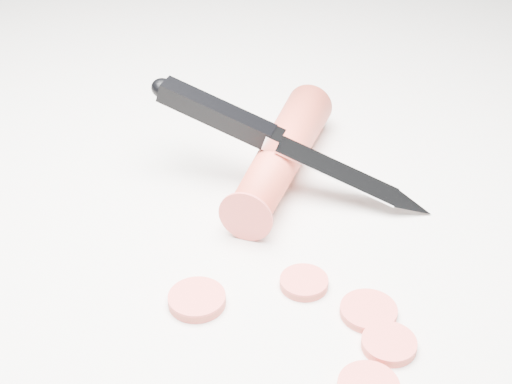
{
  "coord_description": "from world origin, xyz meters",
  "views": [
    {
      "loc": [
        -0.01,
        -0.4,
        0.32
      ],
      "look_at": [
        -0.02,
        0.04,
        0.02
      ],
      "focal_mm": 50.0,
      "sensor_mm": 36.0,
      "label": 1
    }
  ],
  "objects": [
    {
      "name": "kitchen_knife",
      "position": [
        0.01,
        0.07,
        0.04
      ],
      "size": [
        0.23,
        0.09,
        0.08
      ],
      "primitive_type": null,
      "color": "silver",
      "rests_on": "ground"
    },
    {
      "name": "carrot_slice_0",
      "position": [
        0.01,
        -0.05,
        0.0
      ],
      "size": [
        0.03,
        0.03,
        0.01
      ],
      "primitive_type": "cylinder",
      "color": "#DE4840",
      "rests_on": "ground"
    },
    {
      "name": "ground",
      "position": [
        0.0,
        0.0,
        0.0
      ],
      "size": [
        2.4,
        2.4,
        0.0
      ],
      "primitive_type": "plane",
      "color": "silver",
      "rests_on": "ground"
    },
    {
      "name": "carrot_slice_1",
      "position": [
        0.06,
        -0.1,
        0.0
      ],
      "size": [
        0.03,
        0.03,
        0.01
      ],
      "primitive_type": "cylinder",
      "color": "#DE4840",
      "rests_on": "ground"
    },
    {
      "name": "carrot_slice_3",
      "position": [
        -0.05,
        -0.06,
        0.0
      ],
      "size": [
        0.04,
        0.04,
        0.01
      ],
      "primitive_type": "cylinder",
      "color": "#DE4840",
      "rests_on": "ground"
    },
    {
      "name": "carrot",
      "position": [
        0.0,
        0.09,
        0.02
      ],
      "size": [
        0.09,
        0.18,
        0.04
      ],
      "primitive_type": "cylinder",
      "rotation": [
        1.57,
        0.0,
        -0.31
      ],
      "color": "red",
      "rests_on": "ground"
    },
    {
      "name": "carrot_slice_4",
      "position": [
        0.05,
        -0.07,
        0.0
      ],
      "size": [
        0.04,
        0.04,
        0.01
      ],
      "primitive_type": "cylinder",
      "color": "#DE4840",
      "rests_on": "ground"
    }
  ]
}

